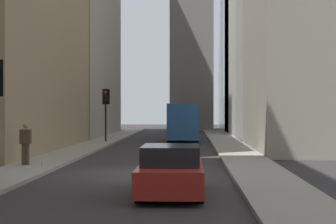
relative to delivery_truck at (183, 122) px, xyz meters
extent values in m
plane|color=#302D30|center=(-20.69, 1.40, -1.46)|extent=(135.00, 135.00, 0.00)
cube|color=gray|center=(-20.69, 5.90, -1.39)|extent=(90.00, 2.20, 0.14)
cube|color=gray|center=(-20.69, -3.10, -1.39)|extent=(90.00, 2.20, 0.14)
cube|color=gray|center=(22.13, -0.66, 8.49)|extent=(4.93, 4.93, 19.89)
cube|color=#285699|center=(-0.91, 0.00, 0.08)|extent=(4.60, 2.25, 2.60)
cube|color=#38383D|center=(2.29, 0.00, -0.27)|extent=(1.90, 2.25, 1.90)
cube|color=black|center=(2.29, 0.00, 0.33)|extent=(1.92, 2.09, 0.64)
cylinder|color=black|center=(2.29, -0.98, -1.02)|extent=(0.88, 0.28, 0.88)
cylinder|color=black|center=(2.29, 0.99, -1.02)|extent=(0.88, 0.28, 0.88)
cylinder|color=black|center=(-2.31, -0.98, -1.02)|extent=(0.88, 0.28, 0.88)
cylinder|color=black|center=(-2.31, 0.99, -1.02)|extent=(0.88, 0.28, 0.88)
cube|color=maroon|center=(-25.72, 0.00, -0.93)|extent=(4.30, 1.78, 0.70)
cube|color=black|center=(-25.92, 0.00, -0.31)|extent=(2.10, 1.58, 0.54)
cylinder|color=black|center=(-24.37, -0.78, -1.14)|extent=(0.64, 0.22, 0.64)
cylinder|color=black|center=(-24.37, 0.78, -1.14)|extent=(0.64, 0.22, 0.64)
cylinder|color=black|center=(-27.07, -0.78, -1.14)|extent=(0.64, 0.22, 0.64)
cylinder|color=black|center=(-27.07, 0.78, -1.14)|extent=(0.64, 0.22, 0.64)
cylinder|color=black|center=(-2.54, 5.52, 0.06)|extent=(0.12, 0.12, 2.75)
cube|color=black|center=(-2.54, 5.52, 1.88)|extent=(0.28, 0.32, 0.90)
cube|color=black|center=(-2.38, 5.52, 1.88)|extent=(0.03, 0.52, 1.10)
sphere|color=red|center=(-2.70, 5.52, 2.18)|extent=(0.20, 0.20, 0.20)
sphere|color=black|center=(-2.70, 5.52, 1.88)|extent=(0.20, 0.20, 0.20)
sphere|color=black|center=(-2.70, 5.52, 1.58)|extent=(0.20, 0.20, 0.20)
cylinder|color=#473D33|center=(-19.03, 6.16, -0.89)|extent=(0.16, 0.16, 0.87)
cylinder|color=#473D33|center=(-19.03, 6.33, -0.89)|extent=(0.16, 0.16, 0.87)
cube|color=#4C3828|center=(-19.03, 6.24, -0.16)|extent=(0.26, 0.44, 0.59)
sphere|color=#936B4C|center=(-19.03, 6.24, 0.29)|extent=(0.22, 0.22, 0.22)
cylinder|color=#999EA3|center=(-20.06, 5.27, -1.22)|extent=(0.07, 0.07, 0.20)
cylinder|color=#999EA3|center=(-20.06, 5.27, -1.08)|extent=(0.03, 0.03, 0.07)
camera|label=1|loc=(-41.06, -0.55, 0.96)|focal=58.02mm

